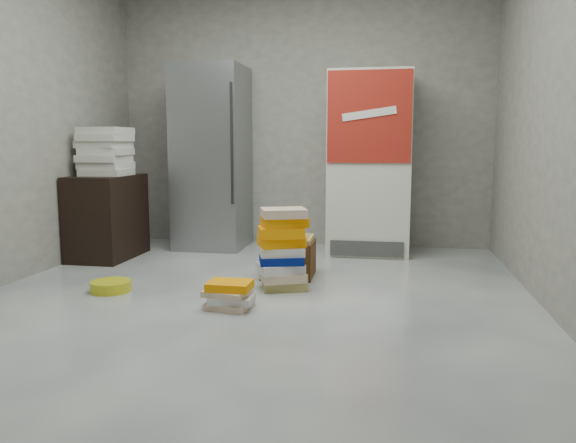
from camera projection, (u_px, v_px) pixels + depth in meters
The scene contains 10 objects.
ground at pixel (244, 307), 3.81m from camera, with size 5.00×5.00×0.00m, color silver.
room_shell at pixel (241, 33), 3.56m from camera, with size 4.04×5.04×2.82m.
steel_fridge at pixel (212, 158), 5.91m from camera, with size 0.70×0.72×1.90m.
coke_cooler at pixel (370, 164), 5.62m from camera, with size 0.80×0.73×1.80m.
wood_shelf at pixel (107, 217), 5.43m from camera, with size 0.50×0.80×0.80m, color black.
supply_box_stack at pixel (106, 152), 5.33m from camera, with size 0.45×0.44×0.45m.
phonebook_stack_main at pixel (282, 249), 4.24m from camera, with size 0.44×0.40×0.62m.
phonebook_stack_side at pixel (230, 295), 3.77m from camera, with size 0.34×0.28×0.19m.
cardboard_box at pixel (289, 260), 4.69m from camera, with size 0.42×0.42×0.34m.
bucket_lid at pixel (111, 286), 4.21m from camera, with size 0.30×0.30×0.08m, color gold.
Camera 1 is at (0.96, -3.58, 1.11)m, focal length 35.00 mm.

